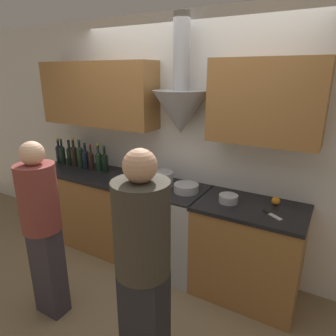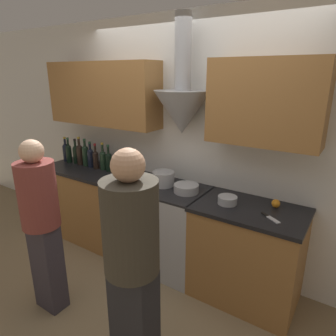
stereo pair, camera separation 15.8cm
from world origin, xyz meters
TOP-DOWN VIEW (x-y plane):
  - ground_plane at (0.00, 0.00)m, footprint 12.00×12.00m
  - wall_back at (-0.09, 0.62)m, footprint 8.40×0.55m
  - counter_left at (-1.07, 0.36)m, footprint 1.51×0.62m
  - counter_right at (0.79, 0.36)m, footprint 0.96×0.62m
  - stove_range at (0.00, 0.36)m, footprint 0.65×0.60m
  - wine_bottle_0 at (-1.73, 0.43)m, footprint 0.08×0.08m
  - wine_bottle_1 at (-1.64, 0.40)m, footprint 0.07×0.07m
  - wine_bottle_2 at (-1.54, 0.43)m, footprint 0.07×0.07m
  - wine_bottle_3 at (-1.45, 0.42)m, footprint 0.08×0.08m
  - wine_bottle_4 at (-1.35, 0.43)m, footprint 0.08×0.08m
  - wine_bottle_5 at (-1.25, 0.42)m, footprint 0.08×0.08m
  - wine_bottle_6 at (-1.15, 0.41)m, footprint 0.07×0.07m
  - wine_bottle_7 at (-1.05, 0.43)m, footprint 0.08×0.08m
  - wine_bottle_8 at (-0.95, 0.43)m, footprint 0.08×0.08m
  - stock_pot at (-0.15, 0.39)m, footprint 0.23×0.23m
  - mixing_bowl at (0.15, 0.36)m, footprint 0.24×0.24m
  - orange_fruit at (0.97, 0.49)m, footprint 0.07×0.07m
  - saucepan at (0.59, 0.33)m, footprint 0.17×0.17m
  - chefs_knife at (0.99, 0.26)m, footprint 0.18×0.14m
  - person_foreground_left at (-0.61, -0.73)m, footprint 0.31×0.31m
  - person_foreground_right at (0.45, -0.82)m, footprint 0.34×0.34m

SIDE VIEW (x-z plane):
  - ground_plane at x=0.00m, z-range 0.00..0.00m
  - counter_left at x=-1.07m, z-range 0.00..0.91m
  - counter_right at x=0.79m, z-range 0.00..0.91m
  - stove_range at x=0.00m, z-range 0.00..0.92m
  - person_foreground_left at x=-0.61m, z-range 0.08..1.63m
  - person_foreground_right at x=0.45m, z-range 0.08..1.73m
  - chefs_knife at x=0.99m, z-range 0.91..0.92m
  - saucepan at x=0.59m, z-range 0.91..0.98m
  - orange_fruit at x=0.97m, z-range 0.91..0.99m
  - mixing_bowl at x=0.15m, z-range 0.91..0.99m
  - stock_pot at x=-0.15m, z-range 0.91..1.06m
  - wine_bottle_6 at x=-1.15m, z-range 0.88..1.19m
  - wine_bottle_8 at x=-0.95m, z-range 0.88..1.20m
  - wine_bottle_5 at x=-1.25m, z-range 0.88..1.20m
  - wine_bottle_2 at x=-1.54m, z-range 0.88..1.20m
  - wine_bottle_7 at x=-1.05m, z-range 0.88..1.21m
  - wine_bottle_0 at x=-1.73m, z-range 0.88..1.21m
  - wine_bottle_1 at x=-1.64m, z-range 0.88..1.21m
  - wine_bottle_3 at x=-1.45m, z-range 0.88..1.23m
  - wine_bottle_4 at x=-1.35m, z-range 0.89..1.23m
  - wall_back at x=-0.09m, z-range 0.17..2.77m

